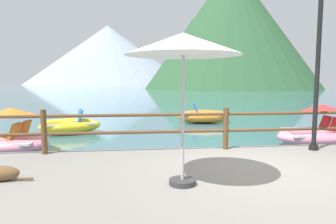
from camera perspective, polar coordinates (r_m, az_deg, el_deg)
The scene contains 10 objects.
ground_plane at distance 45.08m, azimuth -3.94°, elevation 3.52°, with size 200.00×200.00×0.00m, color #3D6B75.
dock_railing at distance 6.93m, azimuth 10.92°, elevation -2.26°, with size 23.92×0.12×0.95m.
lamp_post at distance 7.48m, azimuth 26.76°, elevation 12.96°, with size 0.28×0.28×4.24m.
beach_umbrella at distance 4.42m, azimuth 2.88°, elevation 12.33°, with size 1.70×1.70×2.24m.
pedal_boat_0 at distance 14.03m, azimuth 6.68°, elevation -0.75°, with size 2.53×1.52×0.91m.
pedal_boat_1 at distance 11.70m, azimuth -18.10°, elevation -2.43°, with size 2.44×1.70×0.89m.
pedal_boat_2 at distance 10.08m, azimuth 26.59°, elevation -3.43°, with size 2.55×1.44×1.26m.
pedal_boat_3 at distance 9.08m, azimuth -28.03°, elevation -4.38°, with size 2.31×1.65×1.25m.
cliff_headland at distance 75.39m, azimuth 10.72°, elevation 14.77°, with size 40.81×40.81×28.90m.
distant_peak at distance 142.99m, azimuth -11.27°, elevation 10.50°, with size 73.31×73.31×26.80m, color #93A3B7.
Camera 1 is at (-2.07, -4.99, 1.96)m, focal length 32.14 mm.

